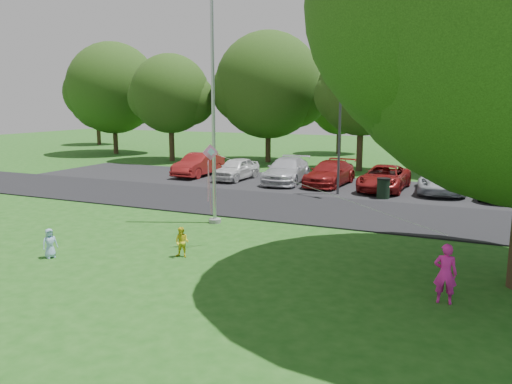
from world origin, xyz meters
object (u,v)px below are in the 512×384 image
at_px(trash_can, 383,189).
at_px(child_yellow, 182,242).
at_px(child_blue, 50,243).
at_px(kite, 217,168).
at_px(woman, 445,274).
at_px(flagpole, 213,119).
at_px(street_lamp, 344,122).

height_order(trash_can, child_yellow, trash_can).
height_order(child_blue, kite, kite).
bearing_deg(child_yellow, trash_can, 64.24).
xyz_separation_m(woman, child_blue, (-11.56, -1.21, -0.28)).
bearing_deg(kite, child_yellow, -154.59).
distance_m(child_yellow, kite, 2.65).
distance_m(flagpole, woman, 10.89).
bearing_deg(child_blue, street_lamp, 2.79).
bearing_deg(woman, kite, -15.87).
bearing_deg(child_blue, flagpole, 2.92).
xyz_separation_m(street_lamp, kite, (-1.38, -11.06, -1.12)).
relative_size(flagpole, child_blue, 10.62).
bearing_deg(child_yellow, woman, -11.11).
bearing_deg(child_yellow, street_lamp, 73.79).
relative_size(flagpole, woman, 6.65).
distance_m(flagpole, child_blue, 7.63).
height_order(flagpole, child_yellow, flagpole).
relative_size(child_yellow, child_blue, 1.03).
xyz_separation_m(street_lamp, child_blue, (-5.72, -14.09, -3.37)).
distance_m(street_lamp, woman, 14.48).
bearing_deg(trash_can, child_blue, -119.37).
bearing_deg(street_lamp, flagpole, -88.33).
bearing_deg(flagpole, child_yellow, -74.24).
distance_m(child_blue, kite, 5.75).
xyz_separation_m(woman, child_yellow, (-7.81, 0.54, -0.27)).
distance_m(flagpole, kite, 3.94).
xyz_separation_m(street_lamp, woman, (5.84, -12.89, -3.09)).
height_order(woman, child_blue, woman).
xyz_separation_m(flagpole, woman, (9.06, -4.99, -3.41)).
bearing_deg(street_lamp, trash_can, 21.03).
bearing_deg(woman, street_lamp, -67.32).
bearing_deg(trash_can, street_lamp, 177.18).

